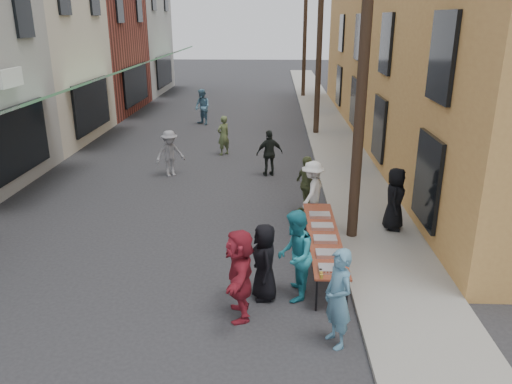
# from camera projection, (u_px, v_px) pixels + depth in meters

# --- Properties ---
(ground) EXTENTS (120.00, 120.00, 0.00)m
(ground) POSITION_uv_depth(u_px,v_px,m) (159.00, 297.00, 10.06)
(ground) COLOR #28282B
(ground) RESTS_ON ground
(sidewalk) EXTENTS (2.20, 60.00, 0.10)m
(sidewalk) POSITION_uv_depth(u_px,v_px,m) (330.00, 134.00, 24.01)
(sidewalk) COLOR gray
(sidewalk) RESTS_ON ground
(storefront_row) EXTENTS (8.00, 37.00, 9.00)m
(storefront_row) POSITION_uv_depth(u_px,v_px,m) (11.00, 45.00, 23.15)
(storefront_row) COLOR maroon
(storefront_row) RESTS_ON ground
(building_ochre) EXTENTS (10.00, 28.00, 10.00)m
(building_ochre) POSITION_uv_depth(u_px,v_px,m) (482.00, 26.00, 21.22)
(building_ochre) COLOR #C48846
(building_ochre) RESTS_ON ground
(utility_pole_near) EXTENTS (0.26, 0.26, 9.00)m
(utility_pole_near) POSITION_uv_depth(u_px,v_px,m) (364.00, 57.00, 11.25)
(utility_pole_near) COLOR #2D2116
(utility_pole_near) RESTS_ON ground
(utility_pole_mid) EXTENTS (0.26, 0.26, 9.00)m
(utility_pole_mid) POSITION_uv_depth(u_px,v_px,m) (320.00, 37.00, 22.56)
(utility_pole_mid) COLOR #2D2116
(utility_pole_mid) RESTS_ON ground
(utility_pole_far) EXTENTS (0.26, 0.26, 9.00)m
(utility_pole_far) POSITION_uv_depth(u_px,v_px,m) (305.00, 30.00, 33.88)
(utility_pole_far) COLOR #2D2116
(utility_pole_far) RESTS_ON ground
(serving_table) EXTENTS (0.70, 4.00, 0.75)m
(serving_table) POSITION_uv_depth(u_px,v_px,m) (324.00, 237.00, 11.13)
(serving_table) COLOR brown
(serving_table) RESTS_ON ground
(catering_tray_sausage) EXTENTS (0.50, 0.33, 0.08)m
(catering_tray_sausage) POSITION_uv_depth(u_px,v_px,m) (332.00, 269.00, 9.55)
(catering_tray_sausage) COLOR maroon
(catering_tray_sausage) RESTS_ON serving_table
(catering_tray_foil_b) EXTENTS (0.50, 0.33, 0.08)m
(catering_tray_foil_b) POSITION_uv_depth(u_px,v_px,m) (328.00, 254.00, 10.16)
(catering_tray_foil_b) COLOR #B2B2B7
(catering_tray_foil_b) RESTS_ON serving_table
(catering_tray_buns) EXTENTS (0.50, 0.33, 0.08)m
(catering_tray_buns) POSITION_uv_depth(u_px,v_px,m) (325.00, 239.00, 10.82)
(catering_tray_buns) COLOR tan
(catering_tray_buns) RESTS_ON serving_table
(catering_tray_foil_d) EXTENTS (0.50, 0.33, 0.08)m
(catering_tray_foil_d) POSITION_uv_depth(u_px,v_px,m) (322.00, 226.00, 11.48)
(catering_tray_foil_d) COLOR #B2B2B7
(catering_tray_foil_d) RESTS_ON serving_table
(catering_tray_buns_end) EXTENTS (0.50, 0.33, 0.08)m
(catering_tray_buns_end) POSITION_uv_depth(u_px,v_px,m) (320.00, 215.00, 12.14)
(catering_tray_buns_end) COLOR tan
(catering_tray_buns_end) RESTS_ON serving_table
(condiment_jar_a) EXTENTS (0.07, 0.07, 0.08)m
(condiment_jar_a) POSITION_uv_depth(u_px,v_px,m) (322.00, 276.00, 9.27)
(condiment_jar_a) COLOR #A57F26
(condiment_jar_a) RESTS_ON serving_table
(condiment_jar_b) EXTENTS (0.07, 0.07, 0.08)m
(condiment_jar_b) POSITION_uv_depth(u_px,v_px,m) (321.00, 274.00, 9.37)
(condiment_jar_b) COLOR #A57F26
(condiment_jar_b) RESTS_ON serving_table
(condiment_jar_c) EXTENTS (0.07, 0.07, 0.08)m
(condiment_jar_c) POSITION_uv_depth(u_px,v_px,m) (321.00, 271.00, 9.46)
(condiment_jar_c) COLOR #A57F26
(condiment_jar_c) RESTS_ON serving_table
(cup_stack) EXTENTS (0.08, 0.08, 0.12)m
(cup_stack) POSITION_uv_depth(u_px,v_px,m) (344.00, 274.00, 9.30)
(cup_stack) COLOR tan
(cup_stack) RESTS_ON serving_table
(guest_front_a) EXTENTS (0.67, 0.87, 1.58)m
(guest_front_a) POSITION_uv_depth(u_px,v_px,m) (264.00, 262.00, 9.81)
(guest_front_a) COLOR black
(guest_front_a) RESTS_ON ground
(guest_front_b) EXTENTS (0.65, 0.77, 1.78)m
(guest_front_b) POSITION_uv_depth(u_px,v_px,m) (338.00, 298.00, 8.35)
(guest_front_b) COLOR #5589A5
(guest_front_b) RESTS_ON ground
(guest_front_c) EXTENTS (0.80, 0.98, 1.85)m
(guest_front_c) POSITION_uv_depth(u_px,v_px,m) (295.00, 256.00, 9.77)
(guest_front_c) COLOR teal
(guest_front_c) RESTS_ON ground
(guest_front_d) EXTENTS (1.01, 1.26, 1.71)m
(guest_front_d) POSITION_uv_depth(u_px,v_px,m) (312.00, 192.00, 13.57)
(guest_front_d) COLOR white
(guest_front_d) RESTS_ON ground
(guest_front_e) EXTENTS (0.83, 1.06, 1.68)m
(guest_front_e) POSITION_uv_depth(u_px,v_px,m) (306.00, 185.00, 14.19)
(guest_front_e) COLOR #5D693C
(guest_front_e) RESTS_ON ground
(guest_queue_back) EXTENTS (0.67, 1.68, 1.76)m
(guest_queue_back) POSITION_uv_depth(u_px,v_px,m) (240.00, 274.00, 9.17)
(guest_queue_back) COLOR maroon
(guest_queue_back) RESTS_ON ground
(server) EXTENTS (0.74, 0.93, 1.65)m
(server) POSITION_uv_depth(u_px,v_px,m) (395.00, 199.00, 12.83)
(server) COLOR black
(server) RESTS_ON sidewalk
(passerby_left) EXTENTS (1.22, 1.07, 1.64)m
(passerby_left) POSITION_uv_depth(u_px,v_px,m) (170.00, 153.00, 17.53)
(passerby_left) COLOR gray
(passerby_left) RESTS_ON ground
(passerby_mid) EXTENTS (1.04, 0.68, 1.64)m
(passerby_mid) POSITION_uv_depth(u_px,v_px,m) (270.00, 153.00, 17.56)
(passerby_mid) COLOR black
(passerby_mid) RESTS_ON ground
(passerby_right) EXTENTS (0.69, 0.69, 1.61)m
(passerby_right) POSITION_uv_depth(u_px,v_px,m) (223.00, 135.00, 20.25)
(passerby_right) COLOR #55663B
(passerby_right) RESTS_ON ground
(passerby_far) EXTENTS (1.12, 1.12, 1.84)m
(passerby_far) POSITION_uv_depth(u_px,v_px,m) (202.00, 107.00, 25.97)
(passerby_far) COLOR teal
(passerby_far) RESTS_ON ground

